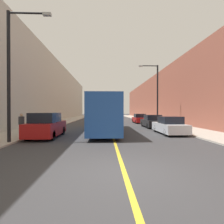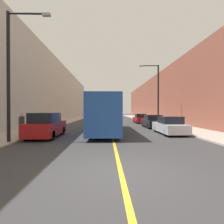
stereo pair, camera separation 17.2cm
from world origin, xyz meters
name	(u,v)px [view 1 (the left image)]	position (x,y,z in m)	size (l,w,h in m)	color
ground_plane	(124,173)	(0.00, 0.00, 0.00)	(200.00, 200.00, 0.00)	#38383A
sidewalk_left	(69,120)	(-7.89, 30.00, 0.05)	(3.56, 72.00, 0.11)	#B2AA9E
sidewalk_right	(146,120)	(7.89, 30.00, 0.05)	(3.56, 72.00, 0.11)	#B2AA9E
building_row_left	(50,91)	(-11.67, 30.00, 5.90)	(4.00, 72.00, 11.81)	#B7B2A3
building_row_right	(164,98)	(11.67, 30.00, 4.68)	(4.00, 72.00, 9.37)	brown
road_center_line	(108,120)	(0.00, 30.00, 0.00)	(0.16, 72.00, 0.01)	gold
bus	(104,114)	(-0.67, 10.81, 1.71)	(2.42, 11.35, 3.20)	#1E4793
parked_suv_left	(46,126)	(-4.97, 7.56, 0.85)	(1.92, 4.47, 1.84)	maroon
car_right_near	(169,126)	(4.92, 9.12, 0.68)	(1.80, 4.38, 1.51)	silver
car_right_mid	(152,122)	(4.97, 14.77, 0.68)	(1.86, 4.52, 1.51)	black
car_right_far	(140,119)	(4.97, 22.16, 0.68)	(1.80, 4.33, 1.50)	maroon
street_lamp_left	(12,68)	(-6.19, 5.17, 4.59)	(2.64, 0.24, 7.88)	black
street_lamp_right	(156,91)	(6.19, 17.35, 4.62)	(2.64, 0.24, 7.93)	black
pedestrian	(21,124)	(-7.08, 8.19, 0.97)	(0.37, 0.23, 1.67)	#2D2D33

